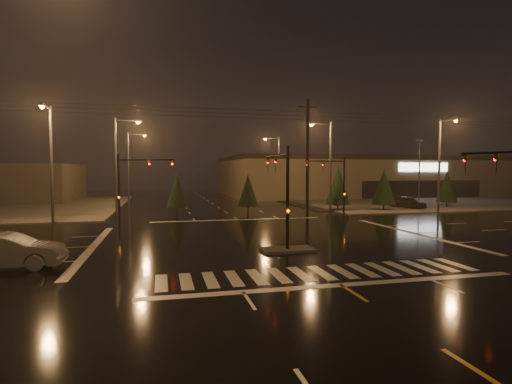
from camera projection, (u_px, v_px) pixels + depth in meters
ground at (269, 239)px, 26.61m from camera, size 140.00×140.00×0.00m
sidewalk_ne at (403, 200)px, 62.68m from camera, size 36.00×36.00×0.12m
median_island at (287, 250)px, 22.72m from camera, size 3.00×1.60×0.15m
crosswalk at (322, 273)px, 17.86m from camera, size 15.00×2.60×0.01m
stop_bar_near at (341, 285)px, 15.92m from camera, size 16.00×0.50×0.01m
stop_bar_far at (238, 220)px, 37.29m from camera, size 16.00×0.50×0.01m
parking_lot at (439, 200)px, 61.90m from camera, size 50.00×24.00×0.08m
retail_building at (378, 175)px, 79.17m from camera, size 60.20×28.30×7.20m
signal_mast_median at (283, 185)px, 23.43m from camera, size 0.25×4.59×6.00m
signal_mast_ne at (336, 179)px, 38.45m from camera, size 4.84×1.86×6.00m
signal_mast_nw at (131, 180)px, 34.06m from camera, size 4.84×1.86×6.00m
streetlight_1 at (119, 159)px, 41.20m from camera, size 2.77×0.32×10.00m
streetlight_2 at (130, 162)px, 56.75m from camera, size 2.77×0.32×10.00m
streetlight_3 at (328, 160)px, 44.43m from camera, size 2.77×0.32×10.00m
streetlight_4 at (277, 163)px, 63.86m from camera, size 2.77×0.32×10.00m
streetlight_5 at (50, 156)px, 33.47m from camera, size 0.32×2.77×10.00m
streetlight_6 at (441, 159)px, 42.26m from camera, size 0.32×2.77×10.00m
utility_pole_1 at (308, 156)px, 41.74m from camera, size 2.20×0.32×12.00m
conifer_0 at (338, 185)px, 45.99m from camera, size 2.82×2.82×5.10m
conifer_1 at (384, 186)px, 46.08m from camera, size 2.66×2.66×4.85m
conifer_2 at (447, 186)px, 49.85m from camera, size 2.50×2.50×4.61m
conifer_3 at (177, 191)px, 42.10m from camera, size 2.26×2.26×4.23m
conifer_4 at (248, 190)px, 43.64m from camera, size 2.27×2.27×4.25m
car_parked at (407, 202)px, 48.46m from camera, size 3.27×4.89×1.55m
car_crossing at (6, 251)px, 18.50m from camera, size 5.12×1.84×1.68m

